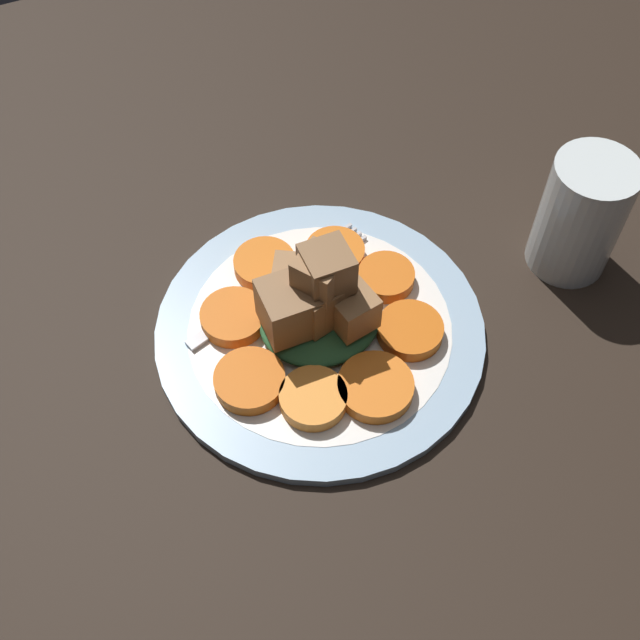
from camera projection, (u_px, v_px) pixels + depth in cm
name	position (u px, v px, depth cm)	size (l,w,h in cm)	color
table_slab	(320.00, 340.00, 70.91)	(120.00, 120.00, 2.00)	black
plate	(320.00, 330.00, 69.66)	(28.57, 28.57, 1.05)	#99B7D1
carrot_slice_0	(410.00, 330.00, 68.18)	(5.66, 5.66, 1.29)	#D45F13
carrot_slice_1	(386.00, 277.00, 71.46)	(5.07, 5.07, 1.29)	orange
carrot_slice_2	(335.00, 253.00, 73.05)	(5.43, 5.43, 1.29)	orange
carrot_slice_3	(265.00, 264.00, 72.29)	(5.58, 5.58, 1.29)	orange
carrot_slice_4	(233.00, 317.00, 68.97)	(5.72, 5.72, 1.29)	orange
carrot_slice_5	(250.00, 381.00, 65.36)	(5.89, 5.89, 1.29)	orange
carrot_slice_6	(313.00, 398.00, 64.43)	(5.53, 5.53, 1.29)	orange
carrot_slice_7	(375.00, 387.00, 65.02)	(6.26, 6.26, 1.29)	orange
center_pile	(316.00, 303.00, 66.17)	(10.52, 9.47, 9.58)	#2D6033
fork	(282.00, 283.00, 71.65)	(19.28, 7.33, 0.40)	silver
water_glass	(581.00, 216.00, 70.20)	(7.36, 7.36, 11.60)	silver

